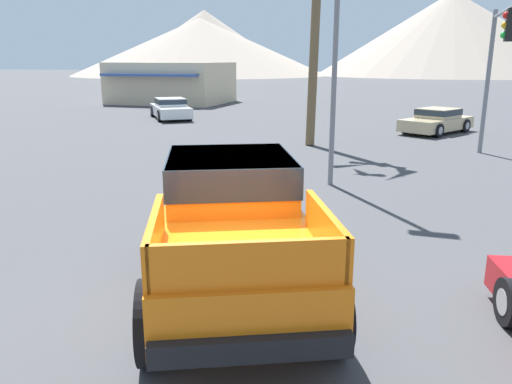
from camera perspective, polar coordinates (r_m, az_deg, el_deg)
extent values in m
plane|color=#424244|center=(7.20, -2.63, -12.86)|extent=(320.00, 320.00, 0.00)
cube|color=orange|center=(7.06, -2.47, -5.60)|extent=(3.75, 5.12, 0.67)
cube|color=orange|center=(7.76, -3.00, 1.62)|extent=(2.53, 2.64, 0.72)
cube|color=#1E2833|center=(7.73, -3.01, 2.55)|extent=(2.59, 2.70, 0.46)
cube|color=orange|center=(5.64, -11.51, -5.03)|extent=(0.84, 1.75, 0.48)
cube|color=orange|center=(5.78, 7.99, -4.37)|extent=(0.84, 1.75, 0.48)
cube|color=orange|center=(4.79, -0.74, -8.35)|extent=(1.80, 0.86, 0.48)
cube|color=black|center=(9.40, -3.44, -1.74)|extent=(1.87, 0.95, 0.24)
cube|color=black|center=(4.99, -0.50, -17.51)|extent=(1.87, 0.95, 0.24)
cylinder|color=black|center=(8.57, -10.06, -4.87)|extent=(0.66, 1.02, 0.98)
cylinder|color=#232326|center=(8.57, -10.06, -4.87)|extent=(0.50, 0.62, 0.54)
cylinder|color=black|center=(8.67, 3.76, -4.43)|extent=(0.66, 1.02, 0.98)
cylinder|color=#232326|center=(8.67, 3.76, -4.43)|extent=(0.50, 0.62, 0.54)
cylinder|color=black|center=(5.91, -11.82, -14.36)|extent=(0.66, 1.02, 0.98)
cylinder|color=#232326|center=(5.91, -11.82, -14.36)|extent=(0.50, 0.62, 0.54)
cylinder|color=black|center=(6.06, 8.64, -13.45)|extent=(0.66, 1.02, 0.98)
cylinder|color=#232326|center=(6.06, 8.64, -13.45)|extent=(0.50, 0.62, 0.54)
cylinder|color=black|center=(7.37, 27.10, -11.17)|extent=(0.35, 0.67, 0.64)
cylinder|color=#9E9EA3|center=(7.37, 27.10, -11.17)|extent=(0.30, 0.39, 0.35)
cube|color=tan|center=(25.43, 19.91, 7.36)|extent=(3.56, 4.41, 0.54)
cube|color=tan|center=(25.47, 20.12, 8.47)|extent=(2.17, 2.25, 0.44)
cube|color=#1E2833|center=(25.47, 20.13, 8.59)|extent=(2.22, 2.30, 0.27)
cylinder|color=black|center=(23.95, 20.12, 6.62)|extent=(0.51, 0.66, 0.63)
cylinder|color=#9E9EA3|center=(23.95, 20.12, 6.62)|extent=(0.38, 0.42, 0.35)
cylinder|color=black|center=(24.75, 16.78, 7.13)|extent=(0.51, 0.66, 0.63)
cylinder|color=#9E9EA3|center=(24.75, 16.78, 7.13)|extent=(0.38, 0.42, 0.35)
cylinder|color=black|center=(26.21, 22.81, 7.00)|extent=(0.51, 0.66, 0.63)
cylinder|color=#9E9EA3|center=(26.21, 22.81, 7.00)|extent=(0.38, 0.42, 0.35)
cylinder|color=black|center=(26.95, 19.67, 7.47)|extent=(0.51, 0.66, 0.63)
cylinder|color=#9E9EA3|center=(26.95, 19.67, 7.47)|extent=(0.38, 0.42, 0.35)
cube|color=white|center=(30.44, -9.76, 9.15)|extent=(4.16, 4.72, 0.58)
cube|color=white|center=(30.28, -9.77, 10.10)|extent=(2.41, 2.48, 0.46)
cube|color=#1E2833|center=(30.28, -9.77, 10.21)|extent=(2.46, 2.53, 0.27)
cylinder|color=black|center=(31.71, -11.73, 9.02)|extent=(0.58, 0.67, 0.67)
cylinder|color=#9E9EA3|center=(31.71, -11.73, 9.02)|extent=(0.41, 0.43, 0.37)
cylinder|color=black|center=(31.99, -8.65, 9.21)|extent=(0.58, 0.67, 0.67)
cylinder|color=#9E9EA3|center=(31.99, -8.65, 9.21)|extent=(0.41, 0.43, 0.37)
cylinder|color=black|center=(28.93, -10.96, 8.53)|extent=(0.58, 0.67, 0.67)
cylinder|color=#9E9EA3|center=(28.93, -10.96, 8.53)|extent=(0.41, 0.43, 0.37)
cylinder|color=black|center=(29.23, -7.60, 8.73)|extent=(0.58, 0.67, 0.67)
cylinder|color=#9E9EA3|center=(29.23, -7.60, 8.73)|extent=(0.41, 0.43, 0.37)
cylinder|color=slate|center=(20.31, 24.92, 11.17)|extent=(0.16, 0.16, 5.08)
cylinder|color=slate|center=(18.28, 26.51, 17.97)|extent=(0.11, 4.18, 0.11)
cube|color=black|center=(16.68, 27.11, 16.63)|extent=(0.26, 0.34, 0.90)
sphere|color=red|center=(16.68, 26.69, 17.61)|extent=(0.20, 0.20, 0.20)
sphere|color=orange|center=(16.66, 26.58, 16.69)|extent=(0.20, 0.20, 0.20)
sphere|color=green|center=(16.64, 26.47, 15.77)|extent=(0.20, 0.20, 0.20)
cylinder|color=slate|center=(13.66, 9.07, 16.12)|extent=(0.14, 0.14, 7.41)
cylinder|color=brown|center=(20.75, 6.75, 17.79)|extent=(0.36, 1.18, 8.94)
cube|color=beige|center=(42.21, -9.61, 12.21)|extent=(8.78, 6.80, 3.22)
cube|color=#335193|center=(38.88, -12.22, 12.93)|extent=(7.90, 0.70, 0.20)
cone|color=gray|center=(124.48, -6.35, 16.15)|extent=(60.32, 60.32, 13.11)
cone|color=gray|center=(130.93, 21.31, 16.48)|extent=(62.08, 62.08, 18.92)
cone|color=gray|center=(144.47, -5.89, 16.69)|extent=(50.87, 50.87, 16.77)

